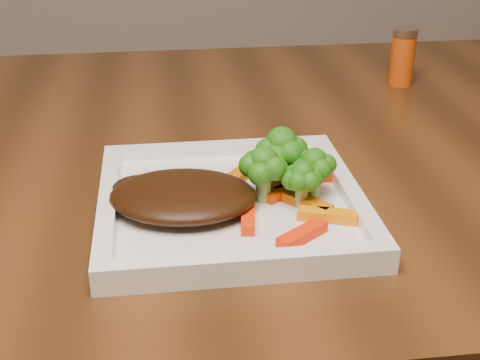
{
  "coord_description": "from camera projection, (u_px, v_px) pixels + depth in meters",
  "views": [
    {
      "loc": [
        -0.47,
        -0.62,
        1.09
      ],
      "look_at": [
        -0.39,
        -0.01,
        0.79
      ],
      "focal_mm": 50.0,
      "sensor_mm": 36.0,
      "label": 1
    }
  ],
  "objects": [
    {
      "name": "broccoli_1",
      "position": [
        314.0,
        169.0,
        0.69
      ],
      "size": [
        0.06,
        0.06,
        0.06
      ],
      "primitive_type": null,
      "rotation": [
        0.0,
        0.0,
        -0.16
      ],
      "color": "#1A7213",
      "rests_on": "plate"
    },
    {
      "name": "broccoli_0",
      "position": [
        281.0,
        156.0,
        0.72
      ],
      "size": [
        0.07,
        0.07,
        0.07
      ],
      "primitive_type": null,
      "rotation": [
        0.0,
        0.0,
        -0.08
      ],
      "color": "#267012",
      "rests_on": "plate"
    },
    {
      "name": "spice_shaker",
      "position": [
        403.0,
        57.0,
        1.07
      ],
      "size": [
        0.04,
        0.04,
        0.09
      ],
      "primitive_type": "cylinder",
      "rotation": [
        0.0,
        0.0,
        0.01
      ],
      "color": "#D1460B",
      "rests_on": "dining_table"
    },
    {
      "name": "carrot_3",
      "position": [
        317.0,
        175.0,
        0.74
      ],
      "size": [
        0.06,
        0.02,
        0.01
      ],
      "primitive_type": "cube",
      "rotation": [
        0.0,
        0.0,
        -0.15
      ],
      "color": "#F92B04",
      "rests_on": "plate"
    },
    {
      "name": "carrot_6",
      "position": [
        283.0,
        191.0,
        0.71
      ],
      "size": [
        0.05,
        0.04,
        0.01
      ],
      "primitive_type": "cube",
      "rotation": [
        0.0,
        0.0,
        0.67
      ],
      "color": "#F84304",
      "rests_on": "plate"
    },
    {
      "name": "steak",
      "position": [
        183.0,
        196.0,
        0.68
      ],
      "size": [
        0.17,
        0.14,
        0.03
      ],
      "primitive_type": "ellipsoid",
      "rotation": [
        0.0,
        0.0,
        -0.16
      ],
      "color": "#341907",
      "rests_on": "plate"
    },
    {
      "name": "carrot_1",
      "position": [
        327.0,
        215.0,
        0.66
      ],
      "size": [
        0.06,
        0.03,
        0.01
      ],
      "primitive_type": "cube",
      "rotation": [
        0.0,
        0.0,
        -0.33
      ],
      "color": "orange",
      "rests_on": "plate"
    },
    {
      "name": "carrot_7",
      "position": [
        286.0,
        188.0,
        0.71
      ],
      "size": [
        0.06,
        0.02,
        0.01
      ],
      "primitive_type": "cube",
      "rotation": [
        0.0,
        0.0,
        0.1
      ],
      "color": "#E75403",
      "rests_on": "plate"
    },
    {
      "name": "plate",
      "position": [
        231.0,
        207.0,
        0.7
      ],
      "size": [
        0.27,
        0.27,
        0.01
      ],
      "primitive_type": "cube",
      "color": "white",
      "rests_on": "dining_table"
    },
    {
      "name": "broccoli_3",
      "position": [
        263.0,
        173.0,
        0.69
      ],
      "size": [
        0.07,
        0.07,
        0.06
      ],
      "primitive_type": null,
      "rotation": [
        0.0,
        0.0,
        0.26
      ],
      "color": "#2C6310",
      "rests_on": "plate"
    },
    {
      "name": "carrot_2",
      "position": [
        248.0,
        219.0,
        0.65
      ],
      "size": [
        0.02,
        0.05,
        0.01
      ],
      "primitive_type": "cube",
      "rotation": [
        0.0,
        0.0,
        1.42
      ],
      "color": "#F72A04",
      "rests_on": "plate"
    },
    {
      "name": "carrot_4",
      "position": [
        242.0,
        173.0,
        0.75
      ],
      "size": [
        0.05,
        0.06,
        0.01
      ],
      "primitive_type": "cube",
      "rotation": [
        0.0,
        0.0,
        0.9
      ],
      "color": "#CB5D03",
      "rests_on": "plate"
    },
    {
      "name": "carrot_0",
      "position": [
        302.0,
        234.0,
        0.63
      ],
      "size": [
        0.06,
        0.05,
        0.01
      ],
      "primitive_type": "cube",
      "rotation": [
        0.0,
        0.0,
        0.64
      ],
      "color": "#F62904",
      "rests_on": "plate"
    },
    {
      "name": "dining_table",
      "position": [
        390.0,
        343.0,
        1.08
      ],
      "size": [
        1.6,
        0.9,
        0.75
      ],
      "primitive_type": null,
      "color": "#4F2C12",
      "rests_on": "floor"
    },
    {
      "name": "carrot_5",
      "position": [
        307.0,
        203.0,
        0.68
      ],
      "size": [
        0.05,
        0.05,
        0.01
      ],
      "primitive_type": "cube",
      "rotation": [
        0.0,
        0.0,
        -0.87
      ],
      "color": "#D16203",
      "rests_on": "plate"
    },
    {
      "name": "broccoli_2",
      "position": [
        302.0,
        180.0,
        0.68
      ],
      "size": [
        0.06,
        0.06,
        0.06
      ],
      "primitive_type": null,
      "rotation": [
        0.0,
        0.0,
        0.21
      ],
      "color": "#147814",
      "rests_on": "plate"
    }
  ]
}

